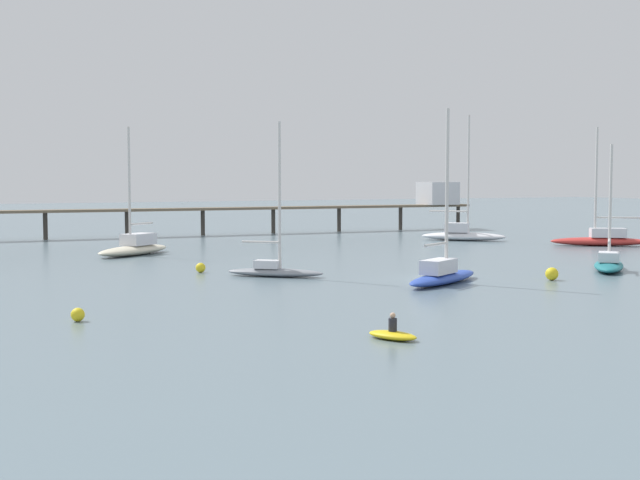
% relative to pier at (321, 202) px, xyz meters
% --- Properties ---
extents(ground_plane, '(400.00, 400.00, 0.00)m').
position_rel_pier_xyz_m(ground_plane, '(-15.56, -48.55, -3.87)').
color(ground_plane, slate).
extents(pier, '(74.48, 6.17, 6.36)m').
position_rel_pier_xyz_m(pier, '(0.00, 0.00, 0.00)').
color(pier, brown).
rests_on(pier, ground_plane).
extents(sailboat_cream, '(8.72, 7.64, 11.34)m').
position_rel_pier_xyz_m(sailboat_cream, '(-29.38, -21.96, -3.12)').
color(sailboat_cream, beige).
rests_on(sailboat_cream, ground_plane).
extents(sailboat_red, '(9.36, 7.21, 11.98)m').
position_rel_pier_xyz_m(sailboat_red, '(15.62, -32.58, -3.09)').
color(sailboat_red, red).
rests_on(sailboat_red, ground_plane).
extents(sailboat_gray, '(6.28, 5.64, 10.68)m').
position_rel_pier_xyz_m(sailboat_gray, '(-24.83, -42.98, -3.21)').
color(sailboat_gray, gray).
rests_on(sailboat_gray, ground_plane).
extents(sailboat_teal, '(6.85, 6.80, 9.31)m').
position_rel_pier_xyz_m(sailboat_teal, '(-1.15, -50.37, -3.27)').
color(sailboat_teal, '#1E727A').
rests_on(sailboat_teal, ground_plane).
extents(sailboat_white, '(8.50, 8.11, 13.73)m').
position_rel_pier_xyz_m(sailboat_white, '(7.37, -20.23, -3.06)').
color(sailboat_white, white).
rests_on(sailboat_white, ground_plane).
extents(sailboat_blue, '(8.53, 6.10, 11.28)m').
position_rel_pier_xyz_m(sailboat_blue, '(-16.67, -51.49, -3.14)').
color(sailboat_blue, '#2D4CB7').
rests_on(sailboat_blue, ground_plane).
extents(dinghy_yellow, '(1.92, 2.54, 1.14)m').
position_rel_pier_xyz_m(dinghy_yellow, '(-29.40, -66.44, -3.65)').
color(dinghy_yellow, yellow).
rests_on(dinghy_yellow, ground_plane).
extents(mooring_buoy_inner, '(0.71, 0.71, 0.71)m').
position_rel_pier_xyz_m(mooring_buoy_inner, '(-28.62, -38.36, -3.51)').
color(mooring_buoy_inner, yellow).
rests_on(mooring_buoy_inner, ground_plane).
extents(mooring_buoy_near, '(0.66, 0.66, 0.66)m').
position_rel_pier_xyz_m(mooring_buoy_near, '(-40.48, -55.99, -3.54)').
color(mooring_buoy_near, yellow).
rests_on(mooring_buoy_near, ground_plane).
extents(mooring_buoy_mid, '(0.87, 0.87, 0.87)m').
position_rel_pier_xyz_m(mooring_buoy_mid, '(-9.04, -53.17, -3.44)').
color(mooring_buoy_mid, yellow).
rests_on(mooring_buoy_mid, ground_plane).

